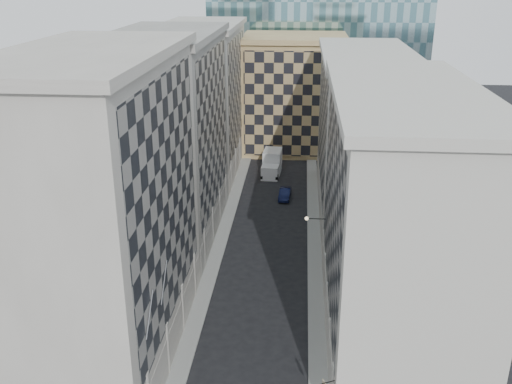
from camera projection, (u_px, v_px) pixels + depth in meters
The scene contains 12 objects.
sidewalk_west at pixel (220, 244), 63.35m from camera, with size 1.50×100.00×0.15m, color gray.
sidewalk_east at pixel (314, 248), 62.56m from camera, with size 1.50×100.00×0.15m, color gray.
bldg_left_a at pixel (104, 213), 41.86m from camera, with size 10.80×22.80×23.70m.
bldg_left_b at pixel (170, 138), 62.48m from camera, with size 10.80×22.80×22.70m.
bldg_left_c at pixel (204, 100), 83.09m from camera, with size 10.80×22.80×21.70m.
bldg_right_a at pixel (394, 220), 44.48m from camera, with size 10.80×26.80×20.70m.
bldg_right_b at pixel (362, 134), 69.73m from camera, with size 10.80×28.80×19.70m.
tan_block at pixel (294, 93), 94.60m from camera, with size 16.80×14.80×18.80m.
flagpoles_left at pixel (157, 298), 38.23m from camera, with size 0.10×6.33×2.33m.
bracket_lamp at pixel (308, 219), 54.83m from camera, with size 1.98×0.36×0.36m.
box_truck at pixel (272, 164), 84.98m from camera, with size 2.93×6.41×3.44m.
dark_car at pixel (285, 194), 75.95m from camera, with size 1.44×4.13×1.36m, color #0F1538.
Camera 1 is at (3.40, -26.40, 28.50)m, focal length 40.00 mm.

